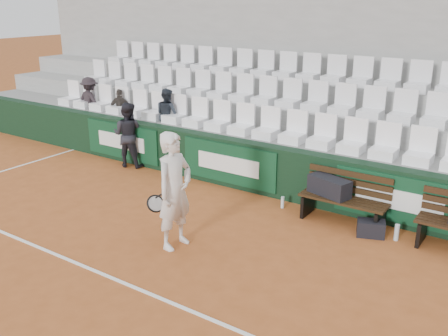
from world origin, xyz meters
TOP-DOWN VIEW (x-y plane):
  - ground at (0.00, 0.00)m, footprint 80.00×80.00m
  - court_baseline at (0.00, 0.00)m, footprint 18.00×0.06m
  - back_barrier at (0.07, 3.99)m, footprint 18.00×0.34m
  - grandstand_tier_front at (0.00, 4.62)m, footprint 18.00×0.95m
  - grandstand_tier_mid at (0.00, 5.58)m, footprint 18.00×0.95m
  - grandstand_tier_back at (0.00, 6.53)m, footprint 18.00×0.95m
  - grandstand_rear_wall at (0.00, 7.15)m, footprint 18.00×0.30m
  - seat_row_front at (0.00, 4.45)m, footprint 11.90×0.44m
  - seat_row_mid at (0.00, 5.40)m, footprint 11.90×0.44m
  - seat_row_back at (0.00, 6.35)m, footprint 11.90×0.44m
  - bench_left at (2.36, 3.52)m, footprint 1.50×0.56m
  - sports_bag_left at (2.08, 3.55)m, footprint 0.80×0.52m
  - sports_bag_ground at (2.94, 3.31)m, footprint 0.51×0.40m
  - water_bottle_near at (1.20, 3.53)m, footprint 0.06×0.06m
  - water_bottle_far at (3.34, 3.38)m, footprint 0.08×0.08m
  - tennis_player at (0.50, 1.27)m, footprint 0.74×0.70m
  - ball_kid at (-2.89, 3.74)m, footprint 0.86×0.76m
  - spectator_a at (-4.95, 4.50)m, footprint 0.84×0.52m
  - spectator_b at (-3.86, 4.50)m, footprint 0.66×0.47m
  - spectator_c at (-2.35, 4.50)m, footprint 0.67×0.58m

SIDE VIEW (x-z plane):
  - ground at x=0.00m, z-range 0.00..0.00m
  - court_baseline at x=0.00m, z-range 0.00..0.01m
  - water_bottle_near at x=1.20m, z-range 0.00..0.22m
  - sports_bag_ground at x=2.94m, z-range 0.00..0.27m
  - water_bottle_far at x=3.34m, z-range 0.00..0.28m
  - bench_left at x=2.36m, z-range 0.00..0.45m
  - grandstand_tier_front at x=0.00m, z-range 0.00..1.00m
  - back_barrier at x=0.07m, z-range 0.00..1.00m
  - sports_bag_left at x=2.08m, z-range 0.45..0.77m
  - grandstand_tier_mid at x=0.00m, z-range 0.00..1.45m
  - ball_kid at x=-2.89m, z-range 0.00..1.50m
  - tennis_player at x=0.50m, z-range 0.00..1.85m
  - grandstand_tier_back at x=0.00m, z-range 0.00..1.90m
  - seat_row_front at x=0.00m, z-range 1.00..1.63m
  - spectator_b at x=-3.86m, z-range 1.00..2.04m
  - spectator_c at x=-2.35m, z-range 1.00..2.20m
  - spectator_a at x=-4.95m, z-range 1.00..2.24m
  - seat_row_mid at x=0.00m, z-range 1.45..2.08m
  - grandstand_rear_wall at x=0.00m, z-range 0.00..4.40m
  - seat_row_back at x=0.00m, z-range 1.90..2.53m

